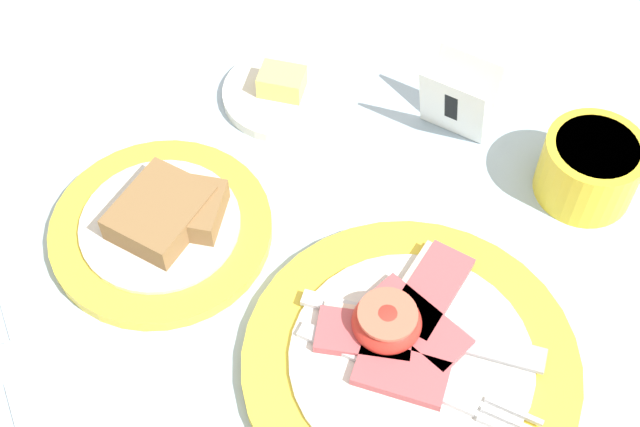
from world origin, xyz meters
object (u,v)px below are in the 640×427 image
Objects in this scene: sugar_cup at (590,167)px; fork_on_cloth at (18,402)px; breakfast_plate at (410,352)px; bread_plate at (164,224)px; number_card at (458,100)px; butter_dish at (282,92)px.

fork_on_cloth is (-0.32, -0.37, -0.03)m from sugar_cup.
fork_on_cloth is (-0.24, -0.15, -0.01)m from breakfast_plate.
fork_on_cloth is at bearing -130.83° from sugar_cup.
number_card is at bearing 50.13° from bread_plate.
breakfast_plate is 1.38× the size of bread_plate.
bread_plate is at bearing -55.67° from fork_on_cloth.
fork_on_cloth is at bearing -96.16° from bread_plate.
sugar_cup is (0.30, 0.19, 0.02)m from bread_plate.
butter_dish is 0.16m from number_card.
bread_plate is 1.20× the size of fork_on_cloth.
sugar_cup is at bearing -90.34° from fork_on_cloth.
fork_on_cloth is (-0.02, -0.17, -0.01)m from bread_plate.
breakfast_plate reaches higher than fork_on_cloth.
breakfast_plate is 0.29m from fork_on_cloth.
fork_on_cloth is at bearing -111.92° from number_card.
bread_plate is 2.20× the size of sugar_cup.
sugar_cup is at bearing 32.71° from bread_plate.
breakfast_plate is 0.22m from sugar_cup.
number_card is at bearing 11.52° from butter_dish.
butter_dish is (0.02, 0.18, -0.00)m from bread_plate.
number_card is 0.43m from fork_on_cloth.
fork_on_cloth is at bearing -96.14° from butter_dish.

